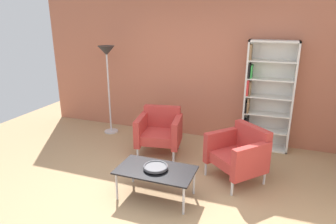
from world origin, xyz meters
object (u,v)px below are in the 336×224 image
(floor_lamp_torchiere, at_px, (107,61))
(coffee_table_low, at_px, (156,172))
(armchair_spare_guest, at_px, (160,130))
(armchair_by_bookshelf, at_px, (239,153))
(bookshelf_tall, at_px, (266,97))
(decorative_bowl, at_px, (156,167))

(floor_lamp_torchiere, bearing_deg, coffee_table_low, -46.28)
(armchair_spare_guest, height_order, armchair_by_bookshelf, same)
(bookshelf_tall, bearing_deg, armchair_spare_guest, -152.57)
(armchair_by_bookshelf, bearing_deg, floor_lamp_torchiere, -158.54)
(bookshelf_tall, bearing_deg, coffee_table_low, -119.32)
(armchair_spare_guest, xyz_separation_m, armchair_by_bookshelf, (1.39, -0.43, 0.00))
(coffee_table_low, bearing_deg, floor_lamp_torchiere, 133.72)
(coffee_table_low, distance_m, floor_lamp_torchiere, 2.75)
(armchair_by_bookshelf, xyz_separation_m, floor_lamp_torchiere, (-2.69, 0.99, 1.03))
(coffee_table_low, relative_size, decorative_bowl, 3.12)
(bookshelf_tall, bearing_deg, decorative_bowl, -119.32)
(coffee_table_low, height_order, armchair_by_bookshelf, armchair_by_bookshelf)
(armchair_spare_guest, bearing_deg, bookshelf_tall, 17.66)
(coffee_table_low, relative_size, armchair_spare_guest, 1.23)
(coffee_table_low, height_order, decorative_bowl, decorative_bowl)
(decorative_bowl, height_order, armchair_spare_guest, armchair_spare_guest)
(decorative_bowl, distance_m, armchair_spare_guest, 1.35)
(decorative_bowl, bearing_deg, bookshelf_tall, 60.68)
(armchair_spare_guest, bearing_deg, coffee_table_low, -80.30)
(bookshelf_tall, height_order, floor_lamp_torchiere, bookshelf_tall)
(bookshelf_tall, distance_m, armchair_spare_guest, 1.92)
(armchair_by_bookshelf, height_order, floor_lamp_torchiere, floor_lamp_torchiere)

